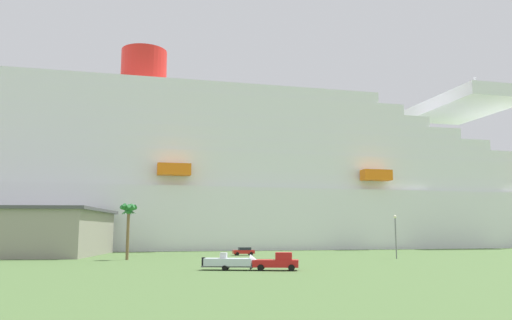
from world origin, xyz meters
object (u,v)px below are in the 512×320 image
(palm_tree, at_px, (129,214))
(parked_car_red_hatchback, at_px, (244,251))
(street_lamp, at_px, (395,230))
(pickup_truck, at_px, (278,262))
(cruise_ship, at_px, (259,187))
(small_boat_on_trailer, at_px, (234,262))

(palm_tree, relative_size, parked_car_red_hatchback, 2.15)
(parked_car_red_hatchback, bearing_deg, street_lamp, -32.19)
(pickup_truck, distance_m, parked_car_red_hatchback, 39.02)
(pickup_truck, bearing_deg, street_lamp, 42.52)
(pickup_truck, xyz_separation_m, palm_tree, (-21.14, 25.73, 6.69))
(palm_tree, bearing_deg, pickup_truck, -50.59)
(cruise_ship, xyz_separation_m, street_lamp, (16.42, -57.24, -12.46))
(small_boat_on_trailer, height_order, palm_tree, palm_tree)
(street_lamp, bearing_deg, pickup_truck, -137.48)
(street_lamp, height_order, parked_car_red_hatchback, street_lamp)
(cruise_ship, relative_size, palm_tree, 28.90)
(cruise_ship, distance_m, palm_tree, 63.10)
(cruise_ship, bearing_deg, pickup_truck, -96.27)
(cruise_ship, distance_m, parked_car_red_hatchback, 45.45)
(palm_tree, relative_size, street_lamp, 1.25)
(street_lamp, bearing_deg, cruise_ship, 106.01)
(palm_tree, height_order, street_lamp, palm_tree)
(small_boat_on_trailer, relative_size, street_lamp, 1.07)
(small_boat_on_trailer, distance_m, palm_tree, 29.97)
(cruise_ship, distance_m, street_lamp, 60.84)
(cruise_ship, height_order, palm_tree, cruise_ship)
(pickup_truck, height_order, small_boat_on_trailer, pickup_truck)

